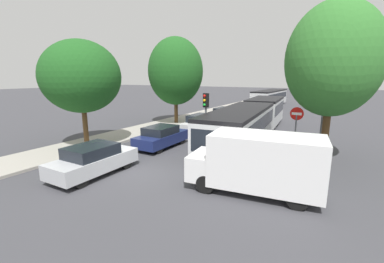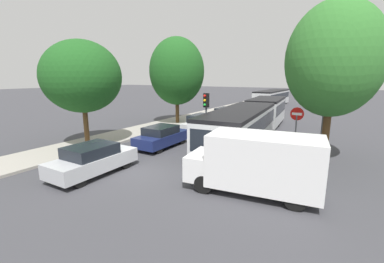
{
  "view_description": "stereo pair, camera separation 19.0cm",
  "coord_description": "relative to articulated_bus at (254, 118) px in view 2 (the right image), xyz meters",
  "views": [
    {
      "loc": [
        7.83,
        -8.5,
        4.41
      ],
      "look_at": [
        0.2,
        4.46,
        1.2
      ],
      "focal_mm": 24.0,
      "sensor_mm": 36.0,
      "label": 1
    },
    {
      "loc": [
        7.99,
        -8.4,
        4.41
      ],
      "look_at": [
        0.2,
        4.46,
        1.2
      ],
      "focal_mm": 24.0,
      "sensor_mm": 36.0,
      "label": 2
    }
  ],
  "objects": [
    {
      "name": "ground_plane",
      "position": [
        -2.21,
        -9.9,
        -1.45
      ],
      "size": [
        200.0,
        200.0,
        0.0
      ],
      "primitive_type": "plane",
      "color": "#3D3D42"
    },
    {
      "name": "kerb_strip_left",
      "position": [
        -8.57,
        5.95,
        -1.38
      ],
      "size": [
        3.2,
        41.7,
        0.14
      ],
      "primitive_type": "cube",
      "color": "#9E998E",
      "rests_on": "ground"
    },
    {
      "name": "articulated_bus",
      "position": [
        0.0,
        0.0,
        0.0
      ],
      "size": [
        4.15,
        17.07,
        2.51
      ],
      "rotation": [
        0.0,
        0.0,
        -1.47
      ],
      "color": "silver",
      "rests_on": "ground"
    },
    {
      "name": "city_bus_rear",
      "position": [
        -4.16,
        21.81,
        -0.06
      ],
      "size": [
        2.79,
        11.26,
        2.41
      ],
      "rotation": [
        0.0,
        0.0,
        1.54
      ],
      "color": "silver",
      "rests_on": "ground"
    },
    {
      "name": "queued_car_silver",
      "position": [
        -3.93,
        -11.07,
        -0.74
      ],
      "size": [
        1.76,
        4.05,
        1.4
      ],
      "rotation": [
        0.0,
        0.0,
        1.58
      ],
      "color": "#B7BABF",
      "rests_on": "ground"
    },
    {
      "name": "queued_car_navy",
      "position": [
        -4.12,
        -5.7,
        -0.76
      ],
      "size": [
        1.71,
        3.95,
        1.36
      ],
      "rotation": [
        0.0,
        0.0,
        1.58
      ],
      "color": "navy",
      "rests_on": "ground"
    },
    {
      "name": "queued_car_white",
      "position": [
        -3.92,
        -0.63,
        -0.7
      ],
      "size": [
        1.85,
        4.27,
        1.48
      ],
      "rotation": [
        0.0,
        0.0,
        1.58
      ],
      "color": "white",
      "rests_on": "ground"
    },
    {
      "name": "queued_car_black",
      "position": [
        -4.33,
        4.96,
        -0.72
      ],
      "size": [
        1.82,
        4.18,
        1.45
      ],
      "rotation": [
        0.0,
        0.0,
        1.58
      ],
      "color": "black",
      "rests_on": "ground"
    },
    {
      "name": "queued_car_tan",
      "position": [
        -3.97,
        9.87,
        -0.7
      ],
      "size": [
        1.85,
        4.26,
        1.47
      ],
      "rotation": [
        0.0,
        0.0,
        1.58
      ],
      "color": "tan",
      "rests_on": "ground"
    },
    {
      "name": "white_van",
      "position": [
        3.1,
        -9.08,
        -0.21
      ],
      "size": [
        5.21,
        2.59,
        2.31
      ],
      "rotation": [
        0.0,
        0.0,
        3.27
      ],
      "color": "white",
      "rests_on": "ground"
    },
    {
      "name": "traffic_light",
      "position": [
        -1.93,
        -3.86,
        1.05
      ],
      "size": [
        0.37,
        0.39,
        3.4
      ],
      "rotation": [
        0.0,
        0.0,
        -1.8
      ],
      "color": "#56595E",
      "rests_on": "ground"
    },
    {
      "name": "no_entry_sign",
      "position": [
        3.54,
        -3.76,
        0.43
      ],
      "size": [
        0.7,
        0.08,
        2.82
      ],
      "rotation": [
        0.0,
        0.0,
        -1.57
      ],
      "color": "#56595E",
      "rests_on": "ground"
    },
    {
      "name": "direction_sign_post",
      "position": [
        4.62,
        -1.09,
        1.1
      ],
      "size": [
        0.36,
        1.38,
        3.6
      ],
      "rotation": [
        0.0,
        0.0,
        2.93
      ],
      "color": "#56595E",
      "rests_on": "ground"
    },
    {
      "name": "tree_left_near",
      "position": [
        -8.3,
        -7.98,
        2.86
      ],
      "size": [
        4.77,
        4.77,
        6.63
      ],
      "color": "#51381E",
      "rests_on": "ground"
    },
    {
      "name": "tree_left_mid",
      "position": [
        -7.92,
        1.62,
        3.45
      ],
      "size": [
        5.02,
        5.02,
        7.96
      ],
      "color": "#51381E",
      "rests_on": "ground"
    },
    {
      "name": "tree_right_near",
      "position": [
        5.05,
        -3.18,
        3.66
      ],
      "size": [
        4.68,
        4.68,
        8.15
      ],
      "color": "#51381E",
      "rests_on": "ground"
    }
  ]
}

